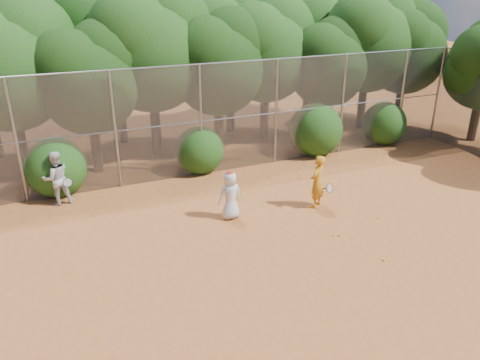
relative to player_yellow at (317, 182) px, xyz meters
name	(u,v)px	position (x,y,z in m)	size (l,w,h in m)	color
ground	(310,245)	(-1.38, -1.96, -0.85)	(80.00, 80.00, 0.00)	#A45625
fence_back	(224,117)	(-1.50, 4.04, 1.20)	(20.05, 0.09, 4.03)	gray
tree_1	(7,59)	(-8.32, 6.58, 3.31)	(4.64, 4.03, 6.35)	black
tree_2	(88,75)	(-5.83, 5.87, 2.73)	(3.99, 3.47, 5.47)	black
tree_3	(151,44)	(-3.32, 6.88, 3.55)	(4.89, 4.26, 6.70)	black
tree_4	(218,59)	(-0.83, 6.27, 2.91)	(4.19, 3.64, 5.73)	black
tree_5	(267,46)	(1.68, 7.08, 3.20)	(4.51, 3.92, 6.17)	black
tree_6	(329,60)	(4.17, 6.07, 2.62)	(3.86, 3.36, 5.29)	black
tree_7	(369,36)	(6.68, 6.68, 3.43)	(4.77, 4.14, 6.53)	black
tree_8	(407,45)	(8.67, 6.37, 2.97)	(4.25, 3.70, 5.82)	black
tree_10	(114,33)	(-4.31, 9.08, 3.78)	(5.15, 4.48, 7.06)	black
tree_11	(231,40)	(0.68, 8.68, 3.31)	(4.64, 4.03, 6.35)	black
tree_12	(311,27)	(5.18, 9.28, 3.66)	(5.02, 4.37, 6.88)	black
bush_0	(55,165)	(-7.38, 4.34, 0.15)	(2.00, 2.00, 2.00)	#184010
bush_1	(199,148)	(-2.38, 4.34, 0.05)	(1.80, 1.80, 1.80)	#184010
bush_2	(316,127)	(2.62, 4.34, 0.25)	(2.20, 2.20, 2.20)	#184010
bush_3	(384,122)	(6.12, 4.34, 0.10)	(1.90, 1.90, 1.90)	#184010
player_yellow	(317,182)	(0.00, 0.00, 0.00)	(0.88, 0.69, 1.70)	orange
player_teen	(230,195)	(-2.78, 0.35, -0.10)	(0.74, 0.50, 1.51)	silver
player_white	(56,178)	(-7.42, 3.44, 0.03)	(0.95, 0.79, 1.76)	silver
ball_0	(339,235)	(-0.39, -1.88, -0.82)	(0.07, 0.07, 0.07)	#B7CF25
ball_1	(334,188)	(1.29, 0.92, -0.82)	(0.07, 0.07, 0.07)	#B7CF25
ball_2	(384,260)	(-0.08, -3.40, -0.82)	(0.07, 0.07, 0.07)	#B7CF25
ball_3	(378,218)	(1.27, -1.49, -0.82)	(0.07, 0.07, 0.07)	#B7CF25
ball_4	(333,235)	(-0.56, -1.82, -0.82)	(0.07, 0.07, 0.07)	#B7CF25
ball_5	(300,175)	(0.82, 2.40, -0.82)	(0.07, 0.07, 0.07)	#B7CF25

